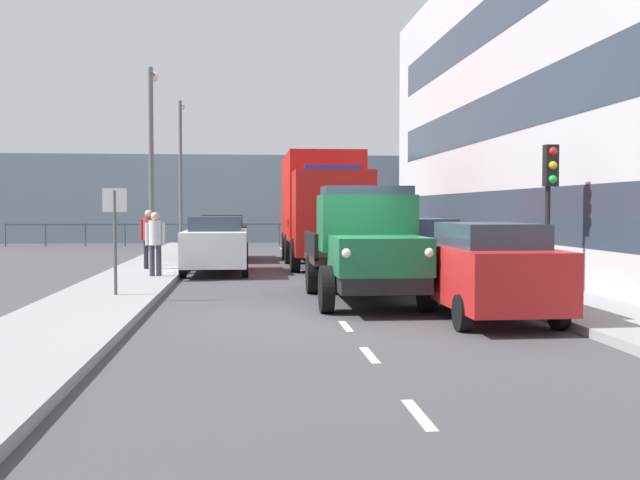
{
  "coord_description": "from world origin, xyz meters",
  "views": [
    {
      "loc": [
        1.63,
        13.42,
        1.99
      ],
      "look_at": [
        -0.59,
        -9.55,
        0.99
      ],
      "focal_mm": 42.0,
      "sensor_mm": 36.0,
      "label": 1
    }
  ],
  "objects_px": {
    "car_maroon_kerbside_2": "(381,242)",
    "car_black_oppositeside_1": "(223,236)",
    "truck_vintage_green": "(366,247)",
    "car_white_oppositeside_0": "(216,244)",
    "traffic_light_near": "(550,185)",
    "car_red_kerbside_near": "(486,269)",
    "pedestrian_with_bag": "(149,234)",
    "lamp_post_promenade": "(152,148)",
    "lamp_post_far": "(181,161)",
    "street_sign": "(115,222)",
    "lorry_cargo_red": "(323,205)",
    "car_navy_kerbside_1": "(417,251)",
    "pedestrian_near_railing": "(155,238)"
  },
  "relations": [
    {
      "from": "car_maroon_kerbside_2",
      "to": "car_black_oppositeside_1",
      "type": "bearing_deg",
      "value": -44.48
    },
    {
      "from": "truck_vintage_green",
      "to": "car_white_oppositeside_0",
      "type": "bearing_deg",
      "value": -65.45
    },
    {
      "from": "car_white_oppositeside_0",
      "to": "traffic_light_near",
      "type": "distance_m",
      "value": 10.39
    },
    {
      "from": "traffic_light_near",
      "to": "car_red_kerbside_near",
      "type": "bearing_deg",
      "value": 50.24
    },
    {
      "from": "car_red_kerbside_near",
      "to": "pedestrian_with_bag",
      "type": "distance_m",
      "value": 12.25
    },
    {
      "from": "truck_vintage_green",
      "to": "lamp_post_promenade",
      "type": "bearing_deg",
      "value": -58.95
    },
    {
      "from": "car_maroon_kerbside_2",
      "to": "traffic_light_near",
      "type": "distance_m",
      "value": 8.36
    },
    {
      "from": "lamp_post_promenade",
      "to": "car_black_oppositeside_1",
      "type": "bearing_deg",
      "value": -115.89
    },
    {
      "from": "lamp_post_far",
      "to": "street_sign",
      "type": "height_order",
      "value": "lamp_post_far"
    },
    {
      "from": "traffic_light_near",
      "to": "pedestrian_with_bag",
      "type": "bearing_deg",
      "value": -36.87
    },
    {
      "from": "lorry_cargo_red",
      "to": "lamp_post_promenade",
      "type": "distance_m",
      "value": 6.08
    },
    {
      "from": "car_navy_kerbside_1",
      "to": "car_maroon_kerbside_2",
      "type": "height_order",
      "value": "same"
    },
    {
      "from": "car_navy_kerbside_1",
      "to": "traffic_light_near",
      "type": "relative_size",
      "value": 1.26
    },
    {
      "from": "truck_vintage_green",
      "to": "car_black_oppositeside_1",
      "type": "bearing_deg",
      "value": -75.77
    },
    {
      "from": "truck_vintage_green",
      "to": "lamp_post_far",
      "type": "relative_size",
      "value": 0.84
    },
    {
      "from": "car_navy_kerbside_1",
      "to": "lamp_post_promenade",
      "type": "distance_m",
      "value": 9.88
    },
    {
      "from": "truck_vintage_green",
      "to": "car_maroon_kerbside_2",
      "type": "height_order",
      "value": "truck_vintage_green"
    },
    {
      "from": "car_maroon_kerbside_2",
      "to": "pedestrian_with_bag",
      "type": "height_order",
      "value": "pedestrian_with_bag"
    },
    {
      "from": "pedestrian_with_bag",
      "to": "lamp_post_promenade",
      "type": "bearing_deg",
      "value": -86.82
    },
    {
      "from": "car_white_oppositeside_0",
      "to": "lorry_cargo_red",
      "type": "bearing_deg",
      "value": -139.79
    },
    {
      "from": "traffic_light_near",
      "to": "car_navy_kerbside_1",
      "type": "bearing_deg",
      "value": -49.55
    },
    {
      "from": "lamp_post_far",
      "to": "street_sign",
      "type": "relative_size",
      "value": 2.99
    },
    {
      "from": "lorry_cargo_red",
      "to": "car_maroon_kerbside_2",
      "type": "bearing_deg",
      "value": 127.42
    },
    {
      "from": "car_black_oppositeside_1",
      "to": "traffic_light_near",
      "type": "relative_size",
      "value": 1.41
    },
    {
      "from": "lorry_cargo_red",
      "to": "car_white_oppositeside_0",
      "type": "relative_size",
      "value": 1.85
    },
    {
      "from": "car_navy_kerbside_1",
      "to": "traffic_light_near",
      "type": "distance_m",
      "value": 3.9
    },
    {
      "from": "car_red_kerbside_near",
      "to": "car_black_oppositeside_1",
      "type": "bearing_deg",
      "value": -71.77
    },
    {
      "from": "car_red_kerbside_near",
      "to": "street_sign",
      "type": "bearing_deg",
      "value": -24.1
    },
    {
      "from": "car_red_kerbside_near",
      "to": "traffic_light_near",
      "type": "height_order",
      "value": "traffic_light_near"
    },
    {
      "from": "traffic_light_near",
      "to": "car_white_oppositeside_0",
      "type": "bearing_deg",
      "value": -43.02
    },
    {
      "from": "lorry_cargo_red",
      "to": "pedestrian_near_railing",
      "type": "height_order",
      "value": "lorry_cargo_red"
    },
    {
      "from": "car_navy_kerbside_1",
      "to": "car_black_oppositeside_1",
      "type": "relative_size",
      "value": 0.89
    },
    {
      "from": "truck_vintage_green",
      "to": "car_black_oppositeside_1",
      "type": "distance_m",
      "value": 13.85
    },
    {
      "from": "pedestrian_with_bag",
      "to": "lamp_post_promenade",
      "type": "relative_size",
      "value": 0.28
    },
    {
      "from": "truck_vintage_green",
      "to": "pedestrian_near_railing",
      "type": "xyz_separation_m",
      "value": [
        4.92,
        -5.14,
        -0.01
      ]
    },
    {
      "from": "pedestrian_near_railing",
      "to": "lorry_cargo_red",
      "type": "bearing_deg",
      "value": -133.65
    },
    {
      "from": "lorry_cargo_red",
      "to": "pedestrian_near_railing",
      "type": "distance_m",
      "value": 7.41
    },
    {
      "from": "car_black_oppositeside_1",
      "to": "pedestrian_near_railing",
      "type": "bearing_deg",
      "value": 79.61
    },
    {
      "from": "car_red_kerbside_near",
      "to": "car_black_oppositeside_1",
      "type": "xyz_separation_m",
      "value": [
        5.19,
        -15.76,
        0.0
      ]
    },
    {
      "from": "pedestrian_near_railing",
      "to": "car_white_oppositeside_0",
      "type": "bearing_deg",
      "value": -123.27
    },
    {
      "from": "pedestrian_near_railing",
      "to": "truck_vintage_green",
      "type": "bearing_deg",
      "value": 133.78
    },
    {
      "from": "car_red_kerbside_near",
      "to": "lamp_post_promenade",
      "type": "distance_m",
      "value": 13.9
    },
    {
      "from": "car_navy_kerbside_1",
      "to": "car_black_oppositeside_1",
      "type": "distance_m",
      "value": 11.5
    },
    {
      "from": "pedestrian_near_railing",
      "to": "car_black_oppositeside_1",
      "type": "bearing_deg",
      "value": -100.39
    },
    {
      "from": "pedestrian_with_bag",
      "to": "car_red_kerbside_near",
      "type": "bearing_deg",
      "value": 125.97
    },
    {
      "from": "lamp_post_promenade",
      "to": "car_red_kerbside_near",
      "type": "bearing_deg",
      "value": 122.43
    },
    {
      "from": "truck_vintage_green",
      "to": "lorry_cargo_red",
      "type": "xyz_separation_m",
      "value": [
        -0.15,
        -10.46,
        0.9
      ]
    },
    {
      "from": "car_red_kerbside_near",
      "to": "car_maroon_kerbside_2",
      "type": "distance_m",
      "value": 10.66
    },
    {
      "from": "car_maroon_kerbside_2",
      "to": "lamp_post_far",
      "type": "bearing_deg",
      "value": -57.34
    },
    {
      "from": "lorry_cargo_red",
      "to": "car_maroon_kerbside_2",
      "type": "distance_m",
      "value": 2.93
    }
  ]
}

